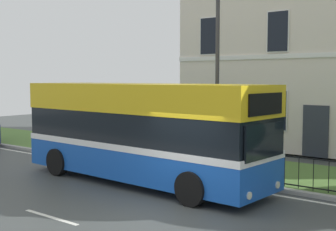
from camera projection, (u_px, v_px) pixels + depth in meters
The scene contains 4 objects.
ground_plane at pixel (177, 209), 12.13m from camera, with size 60.00×56.00×0.18m.
iron_verge_railing at pixel (252, 166), 14.72m from camera, with size 12.24×0.04×0.97m.
single_decker_bus at pixel (141, 131), 14.98m from camera, with size 9.30×2.93×3.28m.
street_lamp_post at pixel (217, 67), 15.81m from camera, with size 0.36×0.24×6.48m.
Camera 1 is at (7.12, -8.73, 3.46)m, focal length 48.58 mm.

